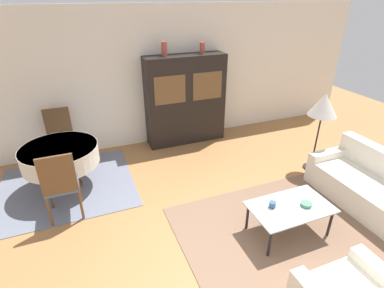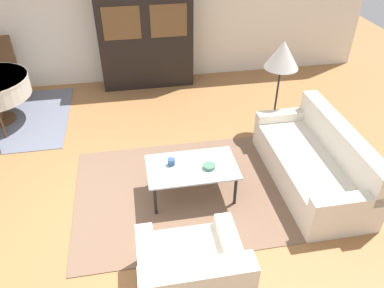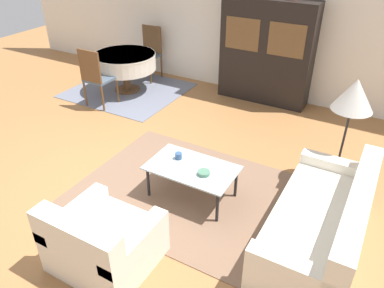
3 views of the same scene
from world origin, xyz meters
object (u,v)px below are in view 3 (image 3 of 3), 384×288
at_px(dining_chair_far, 150,50).
at_px(armchair, 102,243).
at_px(bowl, 204,173).
at_px(dining_table, 125,62).
at_px(display_cabinet, 266,52).
at_px(floor_lamp, 354,97).
at_px(dining_chair_near, 95,75).
at_px(couch, 323,223).
at_px(cup, 178,156).
at_px(coffee_table, 192,170).

bearing_deg(dining_chair_far, armchair, 119.62).
bearing_deg(bowl, dining_chair_far, 133.28).
height_order(armchair, dining_table, armchair).
bearing_deg(armchair, bowl, 71.48).
height_order(display_cabinet, floor_lamp, display_cabinet).
bearing_deg(dining_chair_near, armchair, -47.74).
relative_size(display_cabinet, dining_chair_far, 1.72).
bearing_deg(display_cabinet, armchair, -89.65).
relative_size(couch, cup, 22.11).
relative_size(display_cabinet, dining_table, 1.54).
height_order(floor_lamp, bowl, floor_lamp).
relative_size(coffee_table, cup, 12.30).
height_order(dining_table, cup, dining_table).
relative_size(armchair, dining_chair_far, 0.88).
height_order(couch, cup, couch).
distance_m(couch, coffee_table, 1.54).
bearing_deg(dining_table, floor_lamp, -13.66).
xyz_separation_m(dining_table, cup, (2.47, -2.12, -0.11)).
relative_size(armchair, dining_table, 0.79).
xyz_separation_m(display_cabinet, dining_chair_near, (-2.44, -1.73, -0.31)).
bearing_deg(bowl, dining_chair_near, 153.42).
distance_m(display_cabinet, bowl, 3.24).
distance_m(armchair, display_cabinet, 4.49).
distance_m(coffee_table, dining_table, 3.49).
bearing_deg(floor_lamp, cup, -146.54).
relative_size(display_cabinet, cup, 21.18).
bearing_deg(couch, armchair, 126.45).
height_order(couch, dining_table, couch).
bearing_deg(bowl, armchair, -108.52).
relative_size(floor_lamp, bowl, 9.93).
relative_size(cup, bowl, 0.60).
distance_m(dining_chair_far, cup, 3.84).
xyz_separation_m(armchair, bowl, (0.42, 1.27, 0.18)).
bearing_deg(dining_chair_far, cup, 130.13).
bearing_deg(bowl, dining_table, 142.00).
relative_size(dining_chair_far, floor_lamp, 0.75).
distance_m(dining_chair_far, bowl, 4.22).
distance_m(display_cabinet, dining_chair_near, 3.00).
height_order(dining_chair_far, cup, dining_chair_far).
distance_m(dining_table, dining_chair_near, 0.81).
xyz_separation_m(couch, bowl, (-1.35, -0.04, 0.18)).
height_order(coffee_table, bowl, bowl).
bearing_deg(armchair, dining_chair_near, 132.26).
bearing_deg(dining_chair_near, cup, -27.90).
height_order(coffee_table, dining_chair_near, dining_chair_near).
distance_m(dining_table, bowl, 3.67).
xyz_separation_m(dining_chair_near, bowl, (2.89, -1.45, -0.14)).
bearing_deg(floor_lamp, dining_chair_near, 177.28).
height_order(display_cabinet, dining_chair_far, display_cabinet).
bearing_deg(coffee_table, bowl, -18.34).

